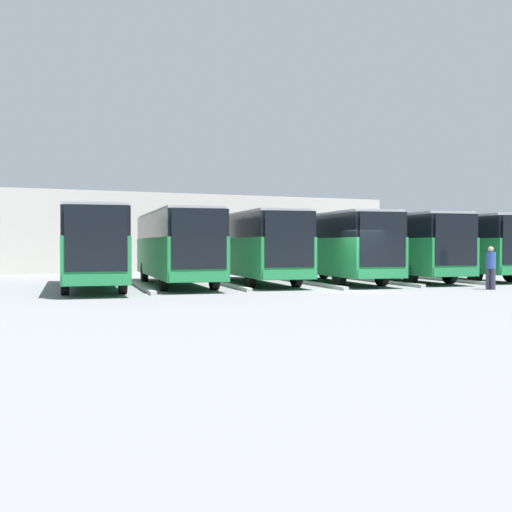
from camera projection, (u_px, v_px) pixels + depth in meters
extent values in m
plane|color=gray|center=(353.00, 290.00, 26.64)|extent=(600.00, 600.00, 0.00)
cube|color=#238447|center=(453.00, 255.00, 35.44)|extent=(3.84, 11.39, 1.75)
cube|color=black|center=(453.00, 229.00, 35.41)|extent=(3.78, 11.22, 1.07)
cube|color=silver|center=(454.00, 219.00, 35.40)|extent=(3.69, 10.93, 0.12)
cylinder|color=black|center=(511.00, 272.00, 32.42)|extent=(0.43, 1.02, 0.99)
cylinder|color=black|center=(475.00, 273.00, 31.83)|extent=(0.43, 1.02, 0.99)
cylinder|color=black|center=(436.00, 267.00, 39.07)|extent=(0.43, 1.02, 0.99)
cylinder|color=black|center=(405.00, 268.00, 38.48)|extent=(0.43, 1.02, 0.99)
cube|color=#B2B2AD|center=(445.00, 280.00, 33.14)|extent=(1.23, 7.63, 0.15)
cube|color=#238447|center=(395.00, 255.00, 33.82)|extent=(3.84, 11.39, 1.75)
cube|color=black|center=(395.00, 229.00, 33.79)|extent=(3.78, 11.22, 1.07)
cube|color=black|center=(456.00, 240.00, 28.43)|extent=(2.11, 0.32, 2.32)
cube|color=#238447|center=(456.00, 272.00, 28.45)|extent=(2.28, 0.36, 0.40)
cube|color=silver|center=(395.00, 217.00, 33.78)|extent=(3.69, 10.93, 0.12)
cylinder|color=black|center=(450.00, 274.00, 30.80)|extent=(0.43, 1.02, 0.99)
cylinder|color=black|center=(410.00, 274.00, 30.21)|extent=(0.43, 1.02, 0.99)
cylinder|color=black|center=(382.00, 268.00, 37.45)|extent=(0.43, 1.02, 0.99)
cylinder|color=black|center=(349.00, 269.00, 36.86)|extent=(0.43, 1.02, 0.99)
cube|color=#B2B2AD|center=(382.00, 281.00, 31.51)|extent=(1.23, 7.63, 0.15)
cube|color=#238447|center=(331.00, 256.00, 32.19)|extent=(3.84, 11.39, 1.75)
cube|color=black|center=(331.00, 228.00, 32.16)|extent=(3.78, 11.22, 1.07)
cube|color=black|center=(383.00, 239.00, 26.80)|extent=(2.11, 0.32, 2.32)
cube|color=#238447|center=(383.00, 274.00, 26.82)|extent=(2.28, 0.36, 0.40)
cube|color=silver|center=(331.00, 216.00, 32.15)|extent=(3.69, 10.93, 0.12)
cylinder|color=black|center=(382.00, 275.00, 29.17)|extent=(0.43, 1.02, 0.99)
cylinder|color=black|center=(339.00, 276.00, 28.58)|extent=(0.43, 1.02, 0.99)
cylinder|color=black|center=(324.00, 269.00, 35.82)|extent=(0.43, 1.02, 0.99)
cylinder|color=black|center=(288.00, 270.00, 35.23)|extent=(0.43, 1.02, 0.99)
cube|color=#B2B2AD|center=(312.00, 283.00, 29.89)|extent=(1.23, 7.63, 0.15)
cube|color=#238447|center=(252.00, 256.00, 31.39)|extent=(3.84, 11.39, 1.75)
cube|color=black|center=(252.00, 227.00, 31.36)|extent=(3.78, 11.22, 1.07)
cube|color=black|center=(290.00, 239.00, 26.00)|extent=(2.11, 0.32, 2.32)
cube|color=#238447|center=(290.00, 275.00, 26.02)|extent=(2.28, 0.36, 0.40)
cube|color=silver|center=(252.00, 215.00, 31.35)|extent=(3.69, 10.93, 0.12)
cylinder|color=black|center=(296.00, 276.00, 28.37)|extent=(0.43, 1.02, 0.99)
cylinder|color=black|center=(250.00, 277.00, 27.78)|extent=(0.43, 1.02, 0.99)
cylinder|color=black|center=(253.00, 270.00, 35.02)|extent=(0.43, 1.02, 0.99)
cylinder|color=black|center=(216.00, 270.00, 34.43)|extent=(0.43, 1.02, 0.99)
cube|color=#B2B2AD|center=(227.00, 284.00, 29.08)|extent=(1.23, 7.63, 0.15)
cube|color=#238447|center=(176.00, 257.00, 29.60)|extent=(3.84, 11.39, 1.75)
cube|color=black|center=(176.00, 226.00, 29.58)|extent=(3.78, 11.22, 1.07)
cube|color=black|center=(199.00, 239.00, 24.21)|extent=(2.11, 0.32, 2.32)
cube|color=#238447|center=(199.00, 277.00, 24.24)|extent=(2.28, 0.36, 0.40)
cube|color=silver|center=(176.00, 213.00, 29.57)|extent=(3.69, 10.93, 0.12)
cylinder|color=black|center=(214.00, 278.00, 26.59)|extent=(0.43, 1.02, 0.99)
cylinder|color=black|center=(164.00, 279.00, 26.00)|extent=(0.43, 1.02, 0.99)
cylinder|color=black|center=(185.00, 271.00, 33.24)|extent=(0.43, 1.02, 0.99)
cylinder|color=black|center=(144.00, 272.00, 32.65)|extent=(0.43, 1.02, 0.99)
cube|color=#B2B2AD|center=(143.00, 287.00, 27.30)|extent=(1.23, 7.63, 0.15)
cube|color=#238447|center=(91.00, 258.00, 27.48)|extent=(3.84, 11.39, 1.75)
cube|color=black|center=(91.00, 225.00, 27.45)|extent=(3.78, 11.22, 1.07)
cube|color=black|center=(96.00, 238.00, 22.09)|extent=(2.11, 0.32, 2.32)
cube|color=#238447|center=(96.00, 280.00, 22.11)|extent=(2.28, 0.36, 0.40)
cube|color=silver|center=(91.00, 211.00, 27.44)|extent=(3.69, 10.93, 0.12)
cylinder|color=black|center=(123.00, 281.00, 24.46)|extent=(0.43, 1.02, 0.99)
cylinder|color=black|center=(65.00, 282.00, 23.87)|extent=(0.43, 1.02, 0.99)
cylinder|color=black|center=(111.00, 273.00, 31.11)|extent=(0.43, 1.02, 0.99)
cylinder|color=black|center=(66.00, 274.00, 30.52)|extent=(0.43, 1.02, 0.99)
cylinder|color=#38384C|center=(488.00, 279.00, 26.93)|extent=(0.25, 0.25, 0.88)
cylinder|color=#38384C|center=(493.00, 279.00, 26.76)|extent=(0.25, 0.25, 0.88)
cylinder|color=#2D4C99|center=(491.00, 260.00, 26.83)|extent=(0.50, 0.50, 0.69)
sphere|color=tan|center=(491.00, 249.00, 26.82)|extent=(0.24, 0.24, 0.24)
cube|color=beige|center=(174.00, 234.00, 50.59)|extent=(29.75, 13.08, 5.42)
cube|color=silver|center=(149.00, 208.00, 57.90)|extent=(29.75, 3.00, 0.24)
cylinder|color=slate|center=(250.00, 237.00, 63.14)|extent=(0.20, 0.20, 5.17)
cylinder|color=slate|center=(26.00, 236.00, 54.77)|extent=(0.20, 0.20, 5.17)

